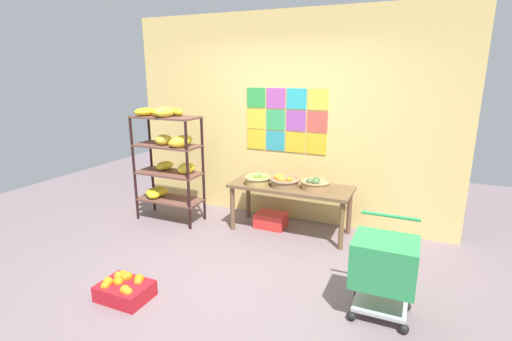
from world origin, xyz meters
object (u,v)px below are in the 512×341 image
(display_table, at_px, (291,191))
(shopping_cart, at_px, (384,265))
(produce_crate_under_table, at_px, (271,220))
(fruit_basket_back_left, at_px, (258,179))
(banana_shelf_unit, at_px, (167,156))
(orange_crate_foreground, at_px, (125,289))
(fruit_basket_right, at_px, (315,184))
(fruit_basket_left, at_px, (284,181))

(display_table, height_order, shopping_cart, shopping_cart)
(display_table, bearing_deg, produce_crate_under_table, 173.68)
(fruit_basket_back_left, xyz_separation_m, shopping_cart, (1.68, -1.22, -0.21))
(banana_shelf_unit, relative_size, orange_crate_foreground, 3.42)
(shopping_cart, bearing_deg, orange_crate_foreground, -157.34)
(shopping_cart, bearing_deg, fruit_basket_right, 130.84)
(fruit_basket_right, distance_m, produce_crate_under_table, 0.84)
(fruit_basket_back_left, distance_m, orange_crate_foreground, 2.06)
(produce_crate_under_table, bearing_deg, fruit_basket_left, -26.11)
(fruit_basket_left, distance_m, produce_crate_under_table, 0.64)
(fruit_basket_back_left, bearing_deg, produce_crate_under_table, 50.60)
(banana_shelf_unit, distance_m, display_table, 1.74)
(banana_shelf_unit, height_order, fruit_basket_left, banana_shelf_unit)
(banana_shelf_unit, distance_m, orange_crate_foreground, 2.08)
(display_table, xyz_separation_m, fruit_basket_left, (-0.06, -0.08, 0.14))
(banana_shelf_unit, relative_size, display_table, 1.03)
(produce_crate_under_table, bearing_deg, banana_shelf_unit, -167.15)
(fruit_basket_right, xyz_separation_m, orange_crate_foreground, (-1.22, -2.02, -0.60))
(fruit_basket_left, bearing_deg, display_table, 50.93)
(fruit_basket_left, xyz_separation_m, fruit_basket_right, (0.38, 0.06, -0.00))
(banana_shelf_unit, xyz_separation_m, orange_crate_foreground, (0.78, -1.75, -0.82))
(shopping_cart, bearing_deg, produce_crate_under_table, 143.54)
(display_table, distance_m, fruit_basket_right, 0.35)
(fruit_basket_left, xyz_separation_m, orange_crate_foreground, (-0.84, -1.96, -0.60))
(banana_shelf_unit, relative_size, fruit_basket_back_left, 4.66)
(orange_crate_foreground, bearing_deg, shopping_cart, 17.57)
(fruit_basket_right, bearing_deg, shopping_cart, -54.26)
(shopping_cart, bearing_deg, banana_shelf_unit, 165.38)
(banana_shelf_unit, height_order, shopping_cart, banana_shelf_unit)
(display_table, bearing_deg, fruit_basket_back_left, -163.08)
(fruit_basket_left, height_order, shopping_cart, shopping_cart)
(banana_shelf_unit, xyz_separation_m, display_table, (1.68, 0.29, -0.37))
(fruit_basket_back_left, relative_size, orange_crate_foreground, 0.73)
(fruit_basket_back_left, height_order, produce_crate_under_table, fruit_basket_back_left)
(fruit_basket_right, height_order, orange_crate_foreground, fruit_basket_right)
(fruit_basket_left, distance_m, orange_crate_foreground, 2.21)
(display_table, height_order, orange_crate_foreground, display_table)
(banana_shelf_unit, height_order, display_table, banana_shelf_unit)
(fruit_basket_left, bearing_deg, fruit_basket_back_left, -172.10)
(fruit_basket_left, height_order, fruit_basket_back_left, fruit_basket_left)
(banana_shelf_unit, height_order, produce_crate_under_table, banana_shelf_unit)
(fruit_basket_left, height_order, orange_crate_foreground, fruit_basket_left)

